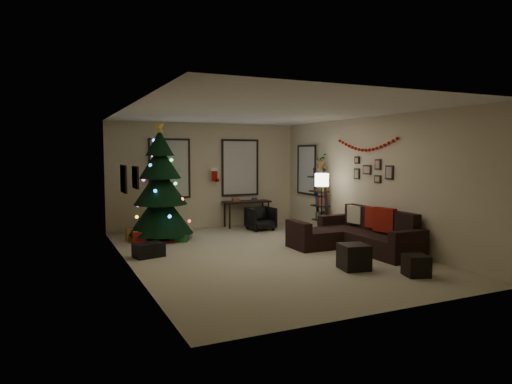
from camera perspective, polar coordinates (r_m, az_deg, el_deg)
floor at (r=8.85m, az=1.05°, el=-7.77°), size 7.00×7.00×0.00m
ceiling at (r=8.67m, az=1.07°, el=9.93°), size 7.00×7.00×0.00m
wall_back at (r=11.90m, az=-6.29°, el=2.02°), size 5.00×0.00×5.00m
wall_front at (r=5.72m, az=16.50°, el=-1.19°), size 5.00×0.00×5.00m
wall_left at (r=7.90m, az=-15.51°, el=0.44°), size 0.00×7.00×7.00m
wall_right at (r=9.99m, az=14.08°, el=1.36°), size 0.00×7.00×7.00m
window_back_left at (r=11.59m, az=-10.72°, el=2.88°), size 1.05×0.06×1.50m
window_back_right at (r=12.19m, az=-2.01°, el=3.05°), size 1.05×0.06×1.50m
window_right_wall at (r=12.06m, az=6.37°, el=2.77°), size 0.06×0.90×1.30m
christmas_tree at (r=10.45m, az=-11.80°, el=0.21°), size 1.44×1.44×2.67m
presents at (r=10.51m, az=-11.52°, el=-5.24°), size 1.50×1.00×0.28m
sofa at (r=9.44m, az=12.38°, el=-5.43°), size 1.69×2.47×0.82m
pillow_red_a at (r=9.26m, az=15.72°, el=-3.35°), size 0.22×0.49×0.47m
pillow_red_b at (r=9.51m, az=14.42°, el=-3.11°), size 0.11×0.41×0.41m
pillow_cream at (r=9.98m, az=12.24°, el=-2.75°), size 0.17×0.39×0.37m
ottoman_near at (r=7.87m, az=12.09°, el=-7.90°), size 0.52×0.52×0.42m
ottoman_far at (r=7.72m, az=19.31°, el=-8.64°), size 0.44×0.44×0.33m
desk at (r=12.07m, az=-1.17°, el=-1.49°), size 1.26×0.45×0.68m
desk_chair at (r=11.56m, az=0.59°, el=-3.29°), size 0.60×0.57×0.59m
bookshelf at (r=11.23m, az=8.06°, el=-1.15°), size 0.30×0.47×1.58m
potted_plant at (r=11.20m, az=8.03°, el=4.11°), size 0.55×0.55×0.46m
floor_lamp at (r=10.52m, az=8.19°, el=0.99°), size 0.31×0.31×1.48m
art_map at (r=8.60m, az=-16.17°, el=1.58°), size 0.04×0.60×0.50m
art_abstract at (r=7.41m, az=-14.79°, el=1.77°), size 0.04×0.45×0.35m
gallery at (r=9.91m, az=14.28°, el=2.62°), size 0.03×1.25×0.54m
garland at (r=10.04m, az=13.52°, el=5.76°), size 0.08×1.90×0.30m
stocking_left at (r=11.88m, az=-7.00°, el=2.65°), size 0.20×0.05×0.36m
stocking_right at (r=11.79m, az=-5.15°, el=2.18°), size 0.20×0.05×0.36m
storage_bin at (r=8.83m, az=-13.21°, el=-7.04°), size 0.60×0.47×0.26m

